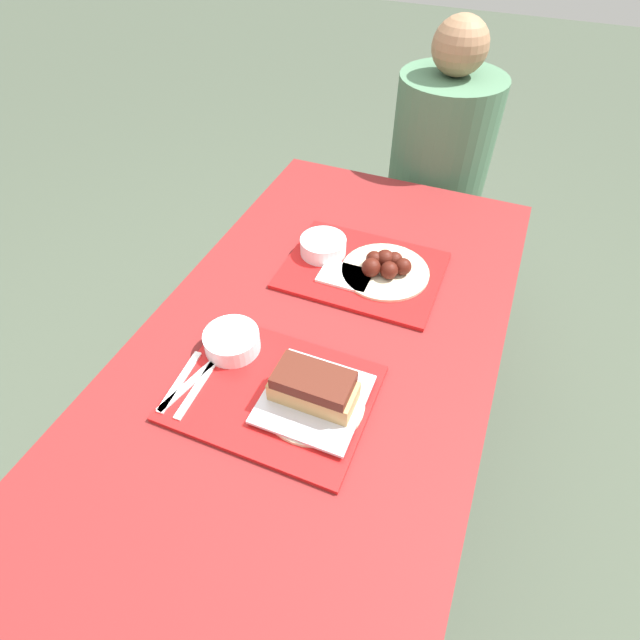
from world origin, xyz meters
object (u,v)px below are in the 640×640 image
bowl_coleslaw_near (232,340)px  brisket_sandwich_plate (314,392)px  wings_plate_far (385,267)px  tray_near (273,393)px  bowl_coleslaw_far (323,245)px  person_seated_across (441,148)px  tray_far (363,270)px

bowl_coleslaw_near → brisket_sandwich_plate: 0.24m
wings_plate_far → tray_near: bearing=-102.8°
bowl_coleslaw_near → wings_plate_far: wings_plate_far is taller
bowl_coleslaw_near → wings_plate_far: (0.24, 0.39, -0.01)m
tray_near → wings_plate_far: size_ratio=1.78×
tray_near → bowl_coleslaw_near: 0.16m
bowl_coleslaw_near → bowl_coleslaw_far: 0.41m
bowl_coleslaw_far → person_seated_across: (0.17, 0.70, -0.01)m
bowl_coleslaw_near → brisket_sandwich_plate: brisket_sandwich_plate is taller
tray_far → bowl_coleslaw_far: (-0.12, 0.02, 0.03)m
tray_far → person_seated_across: size_ratio=0.57×
tray_far → wings_plate_far: size_ratio=1.78×
tray_near → wings_plate_far: bearing=77.2°
bowl_coleslaw_far → brisket_sandwich_plate: bearing=-70.2°
bowl_coleslaw_near → brisket_sandwich_plate: size_ratio=0.59×
wings_plate_far → person_seated_across: size_ratio=0.32×
brisket_sandwich_plate → bowl_coleslaw_far: (-0.17, 0.47, -0.01)m
wings_plate_far → person_seated_across: 0.72m
tray_near → bowl_coleslaw_far: 0.49m
brisket_sandwich_plate → person_seated_across: 1.17m
wings_plate_far → tray_far: bearing=-175.3°
bowl_coleslaw_near → bowl_coleslaw_far: bearing=81.6°
tray_near → wings_plate_far: wings_plate_far is taller
bowl_coleslaw_near → person_seated_across: bearing=78.0°
tray_far → person_seated_across: bearing=86.0°
tray_near → bowl_coleslaw_far: bowl_coleslaw_far is taller
tray_near → tray_far: 0.46m
bowl_coleslaw_far → bowl_coleslaw_near: bearing=-98.4°
brisket_sandwich_plate → tray_far: bearing=95.8°
brisket_sandwich_plate → person_seated_across: size_ratio=0.30×
tray_far → bowl_coleslaw_far: bowl_coleslaw_far is taller
tray_far → wings_plate_far: (0.06, 0.00, 0.03)m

